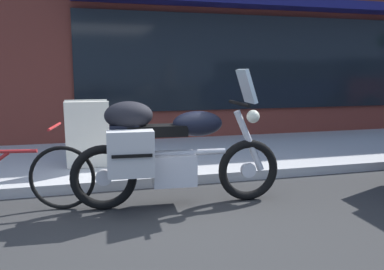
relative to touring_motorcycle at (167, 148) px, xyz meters
The scene contains 4 objects.
ground_plane 0.86m from the touring_motorcycle, 109.11° to the right, with size 80.00×80.00×0.00m, color #2B2B2B.
touring_motorcycle is the anchor object (origin of this frame).
parked_bicycle 1.58m from the touring_motorcycle, 169.78° to the left, with size 1.66×0.48×0.92m.
sandwich_board_sign 1.64m from the touring_motorcycle, 117.38° to the left, with size 0.55×0.41×0.89m.
Camera 1 is at (-0.63, -3.36, 1.38)m, focal length 37.59 mm.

